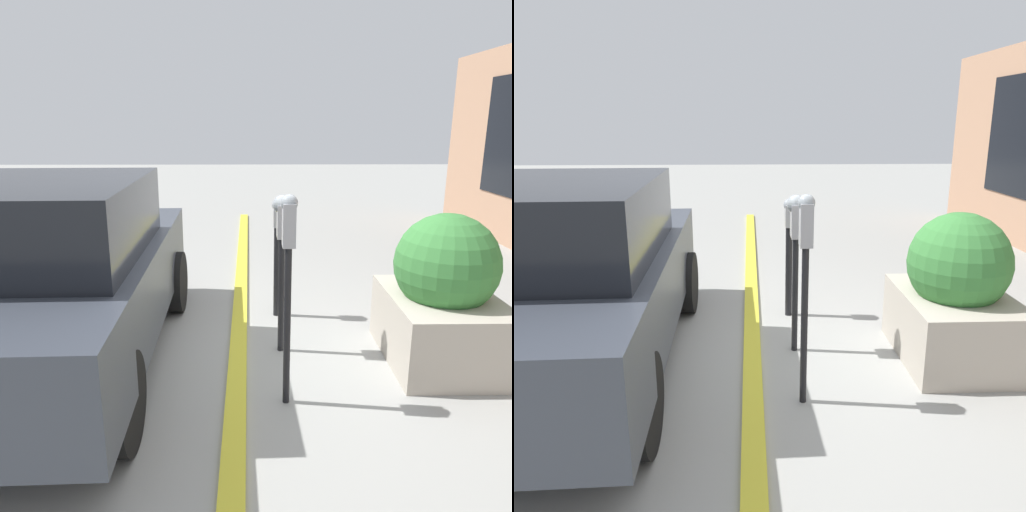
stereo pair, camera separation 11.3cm
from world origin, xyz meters
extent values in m
plane|color=#999993|center=(0.00, 0.00, 0.00)|extent=(40.00, 40.00, 0.00)
cube|color=gold|center=(0.00, 0.08, 0.02)|extent=(13.50, 0.16, 0.04)
cylinder|color=black|center=(-0.87, -0.30, 0.62)|extent=(0.05, 0.05, 1.23)
cube|color=#99999E|center=(-0.87, -0.30, 1.39)|extent=(0.14, 0.09, 0.31)
sphere|color=gray|center=(-0.87, -0.30, 1.54)|extent=(0.12, 0.12, 0.12)
cylinder|color=black|center=(0.02, -0.32, 0.55)|extent=(0.05, 0.05, 1.09)
cube|color=#99999E|center=(0.02, -0.32, 1.24)|extent=(0.20, 0.09, 0.30)
sphere|color=gray|center=(0.02, -0.32, 1.39)|extent=(0.17, 0.17, 0.17)
cylinder|color=black|center=(0.90, -0.33, 0.50)|extent=(0.07, 0.07, 1.00)
cube|color=#99999E|center=(0.90, -0.33, 1.12)|extent=(0.15, 0.09, 0.24)
sphere|color=gray|center=(0.90, -0.33, 1.24)|extent=(0.13, 0.13, 0.13)
cube|color=#B2A899|center=(-0.18, -1.72, 0.30)|extent=(1.24, 0.93, 0.61)
sphere|color=#387A38|center=(-0.18, -1.72, 0.90)|extent=(0.88, 0.88, 0.88)
cube|color=#383D47|center=(-0.18, 1.62, 0.69)|extent=(4.04, 1.87, 0.70)
cube|color=black|center=(-0.34, 1.62, 1.34)|extent=(2.12, 1.60, 0.60)
cylinder|color=black|center=(1.05, 0.81, 0.34)|extent=(0.68, 0.21, 0.68)
cylinder|color=black|center=(1.05, 2.42, 0.34)|extent=(0.68, 0.21, 0.68)
cylinder|color=black|center=(-1.42, 0.81, 0.34)|extent=(0.68, 0.21, 0.68)
camera|label=1|loc=(-4.27, -0.03, 2.10)|focal=35.00mm
camera|label=2|loc=(-4.26, 0.09, 2.10)|focal=35.00mm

